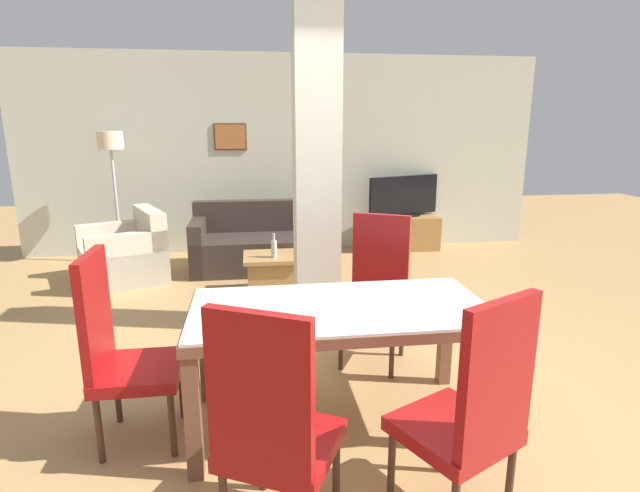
{
  "coord_description": "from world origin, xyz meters",
  "views": [
    {
      "loc": [
        -0.49,
        -2.67,
        1.79
      ],
      "look_at": [
        0.0,
        0.83,
        0.91
      ],
      "focal_mm": 28.0,
      "sensor_mm": 36.0,
      "label": 1
    }
  ],
  "objects_px": {
    "tv_stand": "(402,233)",
    "tv_screen": "(404,197)",
    "sofa": "(262,246)",
    "coffee_table": "(272,274)",
    "dining_chair_near_left": "(272,426)",
    "dining_chair_head_left": "(120,347)",
    "dining_chair_far_right": "(377,287)",
    "armchair": "(126,256)",
    "floor_lamp": "(111,153)",
    "bottle": "(274,248)",
    "dining_table": "(339,330)",
    "dining_chair_near_right": "(472,410)"
  },
  "relations": [
    {
      "from": "dining_chair_near_left",
      "to": "bottle",
      "type": "xyz_separation_m",
      "value": [
        0.16,
        3.19,
        -0.05
      ]
    },
    {
      "from": "dining_chair_far_right",
      "to": "dining_chair_near_right",
      "type": "distance_m",
      "value": 1.68
    },
    {
      "from": "dining_chair_far_right",
      "to": "dining_chair_head_left",
      "type": "xyz_separation_m",
      "value": [
        -1.67,
        -0.83,
        0.0
      ]
    },
    {
      "from": "dining_chair_near_left",
      "to": "floor_lamp",
      "type": "relative_size",
      "value": 0.66
    },
    {
      "from": "dining_table",
      "to": "tv_screen",
      "type": "bearing_deg",
      "value": 68.11
    },
    {
      "from": "dining_chair_head_left",
      "to": "sofa",
      "type": "height_order",
      "value": "dining_chair_head_left"
    },
    {
      "from": "dining_chair_head_left",
      "to": "sofa",
      "type": "xyz_separation_m",
      "value": [
        0.86,
        3.45,
        -0.29
      ]
    },
    {
      "from": "armchair",
      "to": "tv_screen",
      "type": "distance_m",
      "value": 3.76
    },
    {
      "from": "sofa",
      "to": "coffee_table",
      "type": "height_order",
      "value": "sofa"
    },
    {
      "from": "dining_table",
      "to": "coffee_table",
      "type": "xyz_separation_m",
      "value": [
        -0.29,
        2.43,
        -0.38
      ]
    },
    {
      "from": "dining_chair_far_right",
      "to": "coffee_table",
      "type": "height_order",
      "value": "dining_chair_far_right"
    },
    {
      "from": "dining_chair_near_right",
      "to": "armchair",
      "type": "relative_size",
      "value": 0.97
    },
    {
      "from": "dining_chair_near_left",
      "to": "coffee_table",
      "type": "bearing_deg",
      "value": 114.39
    },
    {
      "from": "armchair",
      "to": "tv_screen",
      "type": "relative_size",
      "value": 1.05
    },
    {
      "from": "sofa",
      "to": "tv_stand",
      "type": "distance_m",
      "value": 2.14
    },
    {
      "from": "dining_table",
      "to": "dining_chair_far_right",
      "type": "xyz_separation_m",
      "value": [
        0.43,
        0.83,
        -0.03
      ]
    },
    {
      "from": "floor_lamp",
      "to": "coffee_table",
      "type": "bearing_deg",
      "value": -38.82
    },
    {
      "from": "coffee_table",
      "to": "bottle",
      "type": "xyz_separation_m",
      "value": [
        0.02,
        -0.09,
        0.3
      ]
    },
    {
      "from": "dining_chair_near_left",
      "to": "sofa",
      "type": "xyz_separation_m",
      "value": [
        0.06,
        4.3,
        -0.29
      ]
    },
    {
      "from": "dining_chair_head_left",
      "to": "dining_chair_near_left",
      "type": "distance_m",
      "value": 1.17
    },
    {
      "from": "coffee_table",
      "to": "dining_chair_head_left",
      "type": "bearing_deg",
      "value": -111.23
    },
    {
      "from": "dining_chair_head_left",
      "to": "floor_lamp",
      "type": "bearing_deg",
      "value": -166.25
    },
    {
      "from": "bottle",
      "to": "dining_chair_near_right",
      "type": "bearing_deg",
      "value": -77.6
    },
    {
      "from": "dining_table",
      "to": "dining_chair_near_right",
      "type": "xyz_separation_m",
      "value": [
        0.43,
        -0.86,
        -0.03
      ]
    },
    {
      "from": "coffee_table",
      "to": "tv_screen",
      "type": "distance_m",
      "value": 2.64
    },
    {
      "from": "dining_chair_near_left",
      "to": "bottle",
      "type": "bearing_deg",
      "value": 113.95
    },
    {
      "from": "dining_chair_near_right",
      "to": "armchair",
      "type": "distance_m",
      "value": 4.66
    },
    {
      "from": "dining_chair_near_right",
      "to": "dining_chair_head_left",
      "type": "bearing_deg",
      "value": 126.09
    },
    {
      "from": "dining_chair_far_right",
      "to": "tv_stand",
      "type": "height_order",
      "value": "dining_chair_far_right"
    },
    {
      "from": "dining_chair_head_left",
      "to": "sofa",
      "type": "relative_size",
      "value": 0.65
    },
    {
      "from": "dining_chair_head_left",
      "to": "coffee_table",
      "type": "bearing_deg",
      "value": 158.77
    },
    {
      "from": "dining_chair_near_left",
      "to": "tv_stand",
      "type": "xyz_separation_m",
      "value": [
        2.09,
        4.97,
        -0.34
      ]
    },
    {
      "from": "tv_screen",
      "to": "sofa",
      "type": "bearing_deg",
      "value": -1.93
    },
    {
      "from": "dining_chair_head_left",
      "to": "dining_chair_far_right",
      "type": "bearing_deg",
      "value": 116.33
    },
    {
      "from": "tv_stand",
      "to": "floor_lamp",
      "type": "relative_size",
      "value": 0.61
    },
    {
      "from": "dining_chair_head_left",
      "to": "tv_screen",
      "type": "distance_m",
      "value": 5.04
    },
    {
      "from": "dining_chair_far_right",
      "to": "tv_stand",
      "type": "bearing_deg",
      "value": -82.73
    },
    {
      "from": "tv_stand",
      "to": "tv_screen",
      "type": "height_order",
      "value": "tv_screen"
    },
    {
      "from": "dining_chair_near_left",
      "to": "tv_screen",
      "type": "distance_m",
      "value": 5.4
    },
    {
      "from": "armchair",
      "to": "coffee_table",
      "type": "relative_size",
      "value": 1.93
    },
    {
      "from": "dining_chair_near_right",
      "to": "bottle",
      "type": "distance_m",
      "value": 3.27
    },
    {
      "from": "tv_screen",
      "to": "tv_stand",
      "type": "bearing_deg",
      "value": 180.0
    },
    {
      "from": "tv_stand",
      "to": "dining_chair_far_right",
      "type": "bearing_deg",
      "value": -110.37
    },
    {
      "from": "dining_table",
      "to": "armchair",
      "type": "distance_m",
      "value": 3.71
    },
    {
      "from": "sofa",
      "to": "coffee_table",
      "type": "xyz_separation_m",
      "value": [
        0.08,
        -1.02,
        -0.07
      ]
    },
    {
      "from": "dining_table",
      "to": "dining_chair_head_left",
      "type": "height_order",
      "value": "dining_chair_head_left"
    },
    {
      "from": "dining_table",
      "to": "sofa",
      "type": "xyz_separation_m",
      "value": [
        -0.37,
        3.45,
        -0.32
      ]
    },
    {
      "from": "dining_chair_near_left",
      "to": "coffee_table",
      "type": "height_order",
      "value": "dining_chair_near_left"
    },
    {
      "from": "dining_chair_near_right",
      "to": "tv_stand",
      "type": "xyz_separation_m",
      "value": [
        1.22,
        4.98,
        -0.34
      ]
    },
    {
      "from": "dining_chair_far_right",
      "to": "armchair",
      "type": "relative_size",
      "value": 0.97
    }
  ]
}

